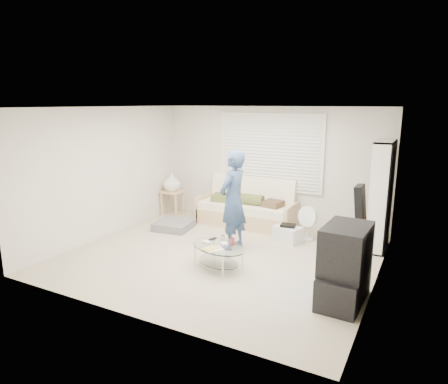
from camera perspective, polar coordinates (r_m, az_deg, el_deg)
The scene contains 13 objects.
ground at distance 6.93m, azimuth -0.61°, elevation -9.12°, with size 5.00×5.00×0.00m, color tan.
room_shell at distance 6.93m, azimuth 1.26°, elevation 4.83°, with size 5.02×4.52×2.51m.
window_blinds at distance 8.50m, azimuth 6.49°, elevation 5.67°, with size 2.32×0.08×1.62m.
futon_sofa at distance 8.57m, azimuth 3.32°, elevation -2.50°, with size 2.09×0.84×1.02m.
grey_floor_pillow at distance 8.39m, azimuth -7.15°, elevation -4.72°, with size 0.71×0.71×0.16m, color slate.
side_table at distance 9.31m, azimuth -7.44°, elevation 1.16°, with size 0.50×0.40×0.99m.
bookshelf at distance 7.52m, azimuth 21.48°, elevation -0.54°, with size 0.31×0.82×1.94m.
guitar_case at distance 7.53m, azimuth 18.83°, elevation -3.98°, with size 0.41×0.42×1.14m.
floor_fan at distance 7.78m, azimuth 11.83°, elevation -3.94°, with size 0.41×0.27×0.67m.
storage_bin at distance 7.66m, azimuth 9.10°, elevation -5.90°, with size 0.57×0.47×0.34m.
tv_unit at distance 5.48m, azimuth 16.85°, elevation -10.02°, with size 0.57×0.98×1.05m.
coffee_table at distance 6.36m, azimuth -0.84°, elevation -8.27°, with size 1.17×0.96×0.50m.
standing_person at distance 7.03m, azimuth 1.30°, elevation -1.18°, with size 0.65×0.43×1.78m, color navy.
Camera 1 is at (3.07, -5.66, 2.57)m, focal length 32.00 mm.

